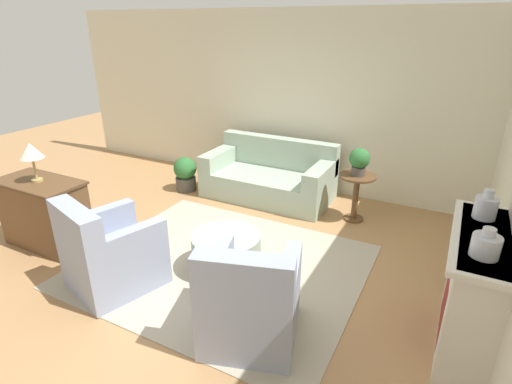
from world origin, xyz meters
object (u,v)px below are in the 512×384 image
(vase_mantel_far, at_px, (486,245))
(table_lamp, at_px, (31,152))
(ottoman_table, at_px, (226,248))
(side_table, at_px, (356,190))
(potted_plant_floor, at_px, (185,173))
(dresser, at_px, (45,212))
(armchair_left, at_px, (109,255))
(vase_mantel_near, at_px, (486,207))
(couch, at_px, (269,178))
(armchair_right, at_px, (250,303))
(potted_plant_on_side_table, at_px, (359,160))

(vase_mantel_far, relative_size, table_lamp, 0.47)
(ottoman_table, bearing_deg, vase_mantel_far, -7.83)
(side_table, relative_size, potted_plant_floor, 1.18)
(dresser, bearing_deg, potted_plant_floor, 78.56)
(armchair_left, bearing_deg, table_lamp, 168.38)
(ottoman_table, height_order, vase_mantel_far, vase_mantel_far)
(vase_mantel_far, bearing_deg, vase_mantel_near, 90.00)
(couch, distance_m, potted_plant_floor, 1.40)
(potted_plant_floor, bearing_deg, ottoman_table, -42.76)
(couch, xyz_separation_m, potted_plant_floor, (-1.34, -0.42, -0.02))
(table_lamp, bearing_deg, dresser, 0.00)
(couch, xyz_separation_m, vase_mantel_near, (2.86, -1.76, 0.84))
(potted_plant_floor, bearing_deg, vase_mantel_far, -25.72)
(side_table, bearing_deg, potted_plant_floor, -175.50)
(couch, bearing_deg, armchair_left, -98.12)
(vase_mantel_far, xyz_separation_m, potted_plant_floor, (-4.20, 2.02, -0.85))
(ottoman_table, height_order, potted_plant_floor, potted_plant_floor)
(ottoman_table, relative_size, potted_plant_floor, 1.35)
(couch, height_order, table_lamp, table_lamp)
(armchair_right, xyz_separation_m, side_table, (0.19, 2.72, 0.07))
(couch, relative_size, potted_plant_floor, 3.48)
(armchair_right, distance_m, potted_plant_on_side_table, 2.77)
(armchair_left, relative_size, vase_mantel_near, 4.00)
(armchair_left, relative_size, table_lamp, 2.21)
(couch, distance_m, armchair_right, 3.17)
(couch, relative_size, side_table, 2.95)
(vase_mantel_far, distance_m, potted_plant_floor, 4.73)
(ottoman_table, xyz_separation_m, table_lamp, (-2.28, -0.53, 0.92))
(ottoman_table, distance_m, dresser, 2.35)
(potted_plant_floor, bearing_deg, dresser, -101.44)
(couch, distance_m, dresser, 3.19)
(armchair_left, relative_size, side_table, 1.54)
(armchair_right, bearing_deg, potted_plant_floor, 135.80)
(side_table, relative_size, vase_mantel_near, 2.59)
(vase_mantel_near, bearing_deg, dresser, -169.29)
(armchair_right, bearing_deg, vase_mantel_far, 16.58)
(side_table, height_order, vase_mantel_far, vase_mantel_far)
(dresser, distance_m, vase_mantel_near, 4.78)
(couch, relative_size, dresser, 1.81)
(armchair_left, bearing_deg, ottoman_table, 41.45)
(potted_plant_on_side_table, bearing_deg, dresser, -142.80)
(potted_plant_floor, xyz_separation_m, table_lamp, (-0.45, -2.22, 0.91))
(potted_plant_on_side_table, distance_m, potted_plant_floor, 2.83)
(vase_mantel_near, bearing_deg, potted_plant_on_side_table, 132.51)
(side_table, bearing_deg, vase_mantel_far, -57.41)
(armchair_right, height_order, vase_mantel_near, vase_mantel_near)
(armchair_left, distance_m, armchair_right, 1.65)
(ottoman_table, bearing_deg, table_lamp, -167.04)
(couch, relative_size, vase_mantel_far, 8.97)
(armchair_right, bearing_deg, table_lamp, 174.68)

